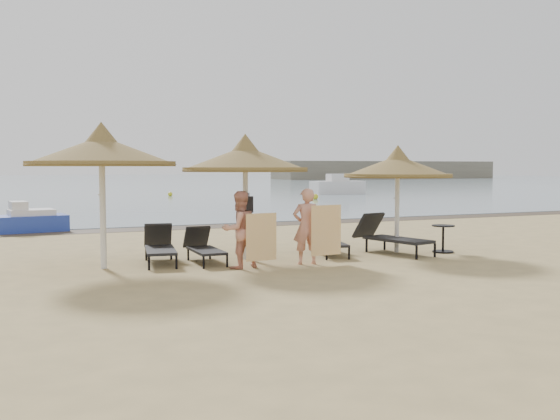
% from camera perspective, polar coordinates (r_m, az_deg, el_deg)
% --- Properties ---
extents(ground, '(160.00, 160.00, 0.00)m').
position_cam_1_polar(ground, '(12.72, -0.86, -5.51)').
color(ground, tan).
rests_on(ground, ground).
extents(sea, '(200.00, 140.00, 0.03)m').
position_cam_1_polar(sea, '(91.73, -20.48, 2.44)').
color(sea, slate).
rests_on(sea, ground).
extents(wet_sand_strip, '(200.00, 1.60, 0.01)m').
position_cam_1_polar(wet_sand_strip, '(21.63, -10.49, -1.63)').
color(wet_sand_strip, '#44382A').
rests_on(wet_sand_strip, ground).
extents(palapa_left, '(3.04, 3.04, 3.01)m').
position_cam_1_polar(palapa_left, '(13.25, -16.00, 5.13)').
color(palapa_left, silver).
rests_on(palapa_left, ground).
extents(palapa_center, '(2.87, 2.87, 2.84)m').
position_cam_1_polar(palapa_center, '(14.07, -3.20, 4.64)').
color(palapa_center, silver).
rests_on(palapa_center, ground).
extents(palapa_right, '(2.65, 2.65, 2.63)m').
position_cam_1_polar(palapa_right, '(15.46, 10.71, 3.88)').
color(palapa_right, silver).
rests_on(palapa_right, ground).
extents(lounger_far_left, '(0.89, 1.91, 0.82)m').
position_cam_1_polar(lounger_far_left, '(13.92, -10.94, -3.23)').
color(lounger_far_left, black).
rests_on(lounger_far_left, ground).
extents(lounger_near_left, '(0.58, 1.70, 0.75)m').
position_cam_1_polar(lounger_near_left, '(13.85, -7.02, -3.35)').
color(lounger_near_left, black).
rests_on(lounger_near_left, ground).
extents(lounger_near_right, '(0.93, 1.84, 0.79)m').
position_cam_1_polar(lounger_near_right, '(15.04, 4.27, -2.69)').
color(lounger_near_right, black).
rests_on(lounger_near_right, ground).
extents(lounger_far_right, '(1.17, 2.22, 0.95)m').
position_cam_1_polar(lounger_far_right, '(15.40, 9.94, -2.31)').
color(lounger_far_right, black).
rests_on(lounger_far_right, ground).
extents(side_table, '(0.55, 0.55, 0.67)m').
position_cam_1_polar(side_table, '(15.79, 14.68, -2.63)').
color(side_table, black).
rests_on(side_table, ground).
extents(person_left, '(0.95, 0.72, 1.86)m').
position_cam_1_polar(person_left, '(12.86, -3.74, -1.24)').
color(person_left, tan).
rests_on(person_left, ground).
extents(person_right, '(0.98, 0.74, 1.90)m').
position_cam_1_polar(person_right, '(13.39, 2.43, -0.95)').
color(person_right, tan).
rests_on(person_right, ground).
extents(towel_left, '(0.69, 0.08, 0.97)m').
position_cam_1_polar(towel_left, '(12.68, -1.71, -2.48)').
color(towel_left, orange).
rests_on(towel_left, ground).
extents(towel_right, '(0.77, 0.12, 1.08)m').
position_cam_1_polar(towel_right, '(13.34, 4.25, -1.86)').
color(towel_right, orange).
rests_on(towel_right, ground).
extents(bag_patterned, '(0.33, 0.20, 0.40)m').
position_cam_1_polar(bag_patterned, '(14.26, -3.43, 0.78)').
color(bag_patterned, white).
rests_on(bag_patterned, ground).
extents(bag_dark, '(0.27, 0.19, 0.37)m').
position_cam_1_polar(bag_dark, '(13.95, -2.95, 0.49)').
color(bag_dark, black).
rests_on(bag_dark, ground).
extents(pedal_boat, '(2.27, 1.52, 0.99)m').
position_cam_1_polar(pedal_boat, '(21.69, -21.84, -0.87)').
color(pedal_boat, '#243CA7').
rests_on(pedal_boat, ground).
extents(buoy_mid, '(0.32, 0.32, 0.32)m').
position_cam_1_polar(buoy_mid, '(44.47, -10.01, 1.43)').
color(buoy_mid, gold).
rests_on(buoy_mid, ground).
extents(buoy_right, '(0.37, 0.37, 0.37)m').
position_cam_1_polar(buoy_right, '(39.51, 3.25, 1.21)').
color(buoy_right, gold).
rests_on(buoy_right, ground).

